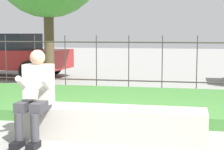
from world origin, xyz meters
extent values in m
plane|color=gray|center=(0.00, 0.00, 0.00)|extent=(60.00, 60.00, 0.00)
cube|color=#ADA89E|center=(-0.01, 0.00, 0.22)|extent=(2.60, 0.53, 0.44)
cube|color=gray|center=(-0.01, 0.00, 0.04)|extent=(2.50, 0.49, 0.08)
cube|color=black|center=(-1.10, -0.67, 0.04)|extent=(0.11, 0.26, 0.09)
cylinder|color=#38383D|center=(-1.10, -0.61, 0.27)|extent=(0.11, 0.11, 0.35)
cube|color=#38383D|center=(-1.10, -0.40, 0.50)|extent=(0.15, 0.42, 0.13)
cube|color=black|center=(-0.88, -0.67, 0.04)|extent=(0.11, 0.26, 0.09)
cylinder|color=#38383D|center=(-0.88, -0.61, 0.27)|extent=(0.11, 0.11, 0.35)
cube|color=#38383D|center=(-0.88, -0.40, 0.50)|extent=(0.15, 0.42, 0.13)
cube|color=beige|center=(-0.99, -0.19, 0.77)|extent=(0.38, 0.24, 0.54)
sphere|color=tan|center=(-0.99, -0.21, 1.14)|extent=(0.21, 0.21, 0.21)
cylinder|color=beige|center=(-1.16, -0.35, 0.79)|extent=(0.08, 0.29, 0.24)
cylinder|color=beige|center=(-0.82, -0.35, 0.79)|extent=(0.08, 0.29, 0.24)
cube|color=beige|center=(-0.99, -0.45, 0.66)|extent=(0.18, 0.09, 0.13)
cube|color=#3D7533|center=(0.00, 2.24, 0.09)|extent=(10.25, 3.08, 0.18)
cylinder|color=#332D28|center=(0.00, 4.16, 0.28)|extent=(8.25, 0.03, 0.03)
cylinder|color=#332D28|center=(0.00, 4.16, 1.23)|extent=(8.25, 0.03, 0.03)
cylinder|color=#332D28|center=(-3.71, 4.16, 0.70)|extent=(0.02, 0.02, 1.40)
cylinder|color=#332D28|center=(-2.89, 4.16, 0.70)|extent=(0.02, 0.02, 1.40)
cylinder|color=#332D28|center=(-2.06, 4.16, 0.70)|extent=(0.02, 0.02, 1.40)
cylinder|color=#332D28|center=(-1.24, 4.16, 0.70)|extent=(0.02, 0.02, 1.40)
cylinder|color=#332D28|center=(-0.41, 4.16, 0.70)|extent=(0.02, 0.02, 1.40)
cylinder|color=#332D28|center=(0.41, 4.16, 0.70)|extent=(0.02, 0.02, 1.40)
cylinder|color=#332D28|center=(1.24, 4.16, 0.70)|extent=(0.02, 0.02, 1.40)
cube|color=maroon|center=(-4.91, 6.50, 0.62)|extent=(4.28, 2.03, 0.61)
cube|color=black|center=(-5.07, 6.51, 1.18)|extent=(2.40, 1.67, 0.52)
cylinder|color=black|center=(-3.69, 5.56, 0.31)|extent=(0.63, 0.25, 0.62)
cylinder|color=black|center=(-3.55, 7.21, 0.31)|extent=(0.63, 0.25, 0.62)
cylinder|color=#4C3D28|center=(-2.72, 4.75, 1.27)|extent=(0.27, 0.27, 2.55)
camera|label=1|loc=(1.01, -4.99, 1.47)|focal=60.00mm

